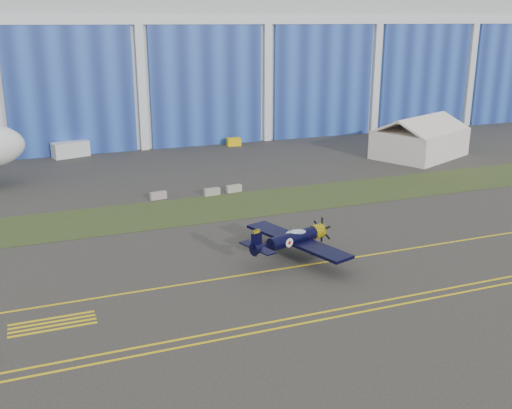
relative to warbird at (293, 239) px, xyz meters
name	(u,v)px	position (x,y,z in m)	size (l,w,h in m)	color
ground	(249,251)	(-2.90, 3.30, -1.98)	(260.00, 260.00, 0.00)	#3A3732
grass_median	(206,209)	(-2.90, 17.30, -1.96)	(260.00, 10.00, 0.02)	#475128
hangar	(118,51)	(-2.90, 75.09, 12.98)	(220.00, 45.70, 30.00)	silver
taxiway_centreline	(270,271)	(-2.90, -1.70, -1.97)	(200.00, 0.20, 0.02)	yellow
edge_line_near	(320,320)	(-2.90, -11.20, -1.97)	(80.00, 0.20, 0.02)	yellow
edge_line_far	(314,314)	(-2.90, -10.20, -1.97)	(80.00, 0.20, 0.02)	yellow
hold_short_ladder	(53,324)	(-20.90, -4.80, -1.97)	(6.00, 2.40, 0.02)	yellow
warbird	(293,239)	(0.00, 0.00, 0.00)	(12.95, 14.26, 3.51)	black
tent	(420,136)	(36.33, 31.38, 1.27)	(16.97, 15.10, 6.50)	white
shipping_container	(71,149)	(-14.87, 51.23, -0.78)	(5.53, 2.21, 2.40)	silver
tug	(234,142)	(11.97, 50.22, -1.31)	(2.31, 1.44, 1.35)	yellow
gse_box	(422,130)	(48.40, 47.17, -1.02)	(3.21, 1.71, 1.92)	#A47D87
barrier_a	(158,196)	(-7.14, 23.11, -1.53)	(2.00, 0.60, 0.90)	gray
barrier_b	(212,192)	(-0.62, 22.34, -1.53)	(2.00, 0.60, 0.90)	gray
barrier_c	(234,189)	(2.38, 22.75, -1.53)	(2.00, 0.60, 0.90)	#9D9C88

